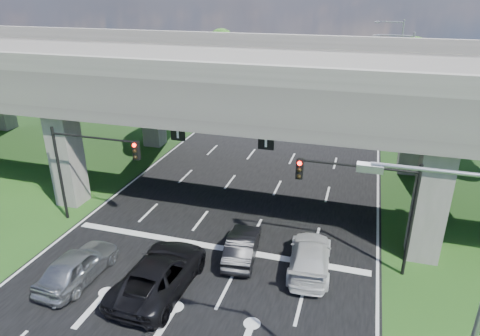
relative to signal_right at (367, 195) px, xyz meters
The scene contains 19 objects.
ground 9.71m from the signal_right, 153.26° to the right, with size 160.00×160.00×0.00m, color #1F4115.
road 10.74m from the signal_right, 142.25° to the left, with size 18.00×120.00×0.03m, color black.
overpass 11.84m from the signal_right, 134.16° to the left, with size 80.00×15.00×10.00m.
warehouse 45.97m from the signal_right, 137.44° to the left, with size 20.00×10.00×4.00m, color #9E9E99.
signal_right is the anchor object (origin of this frame).
signal_left 15.65m from the signal_right, behind, with size 5.76×0.54×6.00m.
streetlight_near 10.33m from the signal_right, 77.12° to the right, with size 3.38×0.25×10.00m.
streetlight_far 20.25m from the signal_right, 83.53° to the left, with size 3.38×0.25×10.00m.
streetlight_beyond 36.17m from the signal_right, 86.39° to the left, with size 3.38×0.25×10.00m.
tree_left_near 31.01m from the signal_right, 134.63° to the left, with size 4.50×4.50×7.80m.
tree_left_mid 38.96m from the signal_right, 129.50° to the left, with size 3.91×3.90×6.76m.
tree_left_far 43.37m from the signal_right, 118.63° to the left, with size 4.80×4.80×8.32m.
tree_right_near 24.62m from the signal_right, 77.76° to the left, with size 4.20×4.20×7.28m.
tree_right_mid 33.10m from the signal_right, 75.62° to the left, with size 3.91×3.90×6.76m.
tree_right_far 40.29m from the signal_right, 83.99° to the left, with size 4.50×4.50×7.80m.
car_silver 14.56m from the signal_right, 158.97° to the right, with size 1.93×4.79×1.63m, color #AAADB1.
car_dark 7.01m from the signal_right, behind, with size 1.49×4.28×1.41m, color black.
car_white 4.30m from the signal_right, 158.75° to the right, with size 2.06×5.07×1.47m, color #BBBBBB.
car_trailing 10.65m from the signal_right, 153.32° to the right, with size 2.84×6.17×1.71m, color black.
Camera 1 is at (7.23, -15.52, 13.43)m, focal length 32.00 mm.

